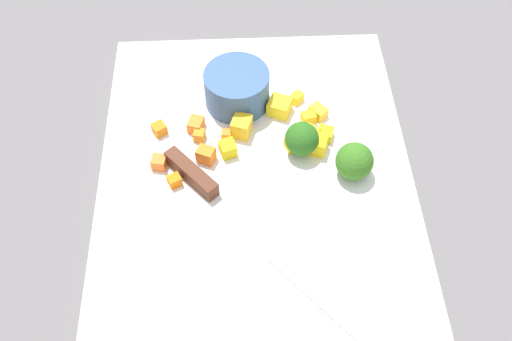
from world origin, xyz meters
name	(u,v)px	position (x,y,z in m)	size (l,w,h in m)	color
ground_plane	(256,183)	(0.00, 0.00, 0.00)	(4.00, 4.00, 0.00)	slate
cutting_board	(256,180)	(0.00, 0.00, 0.01)	(0.42, 0.32, 0.01)	white
prep_bowl	(237,88)	(-0.11, -0.02, 0.03)	(0.07, 0.07, 0.04)	#3A5E8B
chef_knife	(238,218)	(0.05, -0.02, 0.02)	(0.25, 0.22, 0.02)	silver
carrot_dice_0	(159,162)	(-0.02, -0.10, 0.02)	(0.01, 0.01, 0.01)	orange
carrot_dice_1	(159,129)	(-0.06, -0.10, 0.02)	(0.01, 0.01, 0.01)	orange
carrot_dice_2	(196,125)	(-0.07, -0.06, 0.02)	(0.01, 0.02, 0.01)	orange
carrot_dice_3	(227,135)	(-0.05, -0.03, 0.02)	(0.01, 0.01, 0.01)	orange
carrot_dice_4	(175,181)	(0.01, -0.08, 0.02)	(0.01, 0.01, 0.01)	orange
carrot_dice_5	(206,155)	(-0.02, -0.05, 0.02)	(0.01, 0.02, 0.02)	orange
carrot_dice_6	(199,135)	(-0.05, -0.06, 0.02)	(0.01, 0.01, 0.01)	orange
pepper_dice_0	(242,126)	(-0.06, -0.01, 0.02)	(0.02, 0.02, 0.02)	yellow
pepper_dice_1	(279,107)	(-0.09, 0.03, 0.02)	(0.02, 0.02, 0.02)	yellow
pepper_dice_2	(297,98)	(-0.10, 0.05, 0.02)	(0.01, 0.01, 0.01)	yellow
pepper_dice_3	(325,134)	(-0.05, 0.08, 0.02)	(0.02, 0.02, 0.01)	yellow
pepper_dice_4	(228,149)	(-0.03, -0.03, 0.02)	(0.02, 0.02, 0.02)	yellow
pepper_dice_5	(310,135)	(-0.05, 0.06, 0.02)	(0.02, 0.02, 0.02)	yellow
pepper_dice_6	(318,112)	(-0.08, 0.07, 0.02)	(0.02, 0.01, 0.01)	yellow
pepper_dice_7	(293,144)	(-0.04, 0.04, 0.02)	(0.01, 0.02, 0.01)	yellow
pepper_dice_8	(315,144)	(-0.03, 0.06, 0.02)	(0.02, 0.02, 0.02)	yellow
pepper_dice_9	(308,117)	(-0.07, 0.06, 0.02)	(0.01, 0.01, 0.01)	yellow
broccoli_floret_0	(354,161)	(0.00, 0.10, 0.03)	(0.04, 0.04, 0.04)	#90B664
broccoli_floret_1	(302,139)	(-0.03, 0.05, 0.03)	(0.04, 0.04, 0.04)	#90B16B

